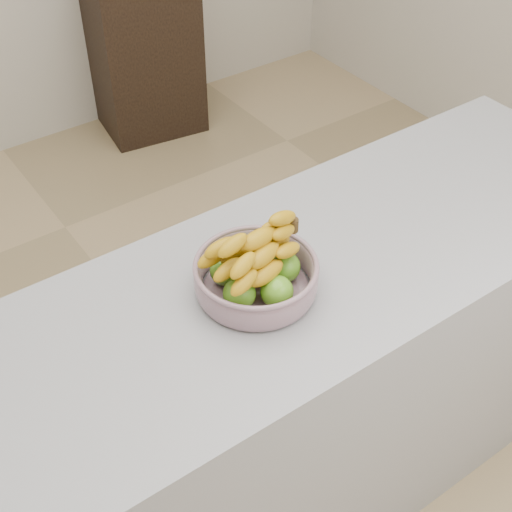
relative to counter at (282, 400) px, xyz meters
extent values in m
plane|color=tan|center=(0.00, 0.34, -0.45)|extent=(4.00, 4.00, 0.00)
cube|color=#96979E|center=(0.00, 0.00, 0.00)|extent=(2.00, 0.60, 0.90)
cube|color=black|center=(0.75, 2.12, -0.01)|extent=(0.54, 0.45, 0.87)
cylinder|color=#9DA7BC|center=(-0.08, 0.00, 0.46)|extent=(0.23, 0.23, 0.01)
torus|color=#9DA7BC|center=(-0.08, 0.00, 0.52)|extent=(0.27, 0.27, 0.01)
sphere|color=#5E9A1A|center=(-0.08, -0.07, 0.50)|extent=(0.07, 0.07, 0.07)
sphere|color=#5E9A1A|center=(-0.02, -0.01, 0.50)|extent=(0.07, 0.07, 0.07)
sphere|color=#5E9A1A|center=(-0.05, 0.06, 0.50)|extent=(0.07, 0.07, 0.07)
sphere|color=#5E9A1A|center=(-0.13, 0.05, 0.50)|extent=(0.07, 0.07, 0.07)
sphere|color=#5E9A1A|center=(-0.14, -0.03, 0.50)|extent=(0.07, 0.07, 0.07)
ellipsoid|color=gold|center=(-0.09, -0.04, 0.54)|extent=(0.17, 0.07, 0.04)
ellipsoid|color=gold|center=(-0.09, 0.00, 0.54)|extent=(0.17, 0.05, 0.04)
ellipsoid|color=gold|center=(-0.10, 0.04, 0.54)|extent=(0.17, 0.04, 0.04)
ellipsoid|color=gold|center=(-0.08, -0.02, 0.57)|extent=(0.17, 0.09, 0.04)
ellipsoid|color=gold|center=(-0.09, 0.02, 0.57)|extent=(0.17, 0.06, 0.04)
ellipsoid|color=gold|center=(-0.08, 0.00, 0.59)|extent=(0.17, 0.05, 0.04)
cylinder|color=#412D14|center=(0.02, 0.01, 0.58)|extent=(0.03, 0.03, 0.03)
camera|label=1|loc=(-0.73, -0.91, 1.53)|focal=50.00mm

